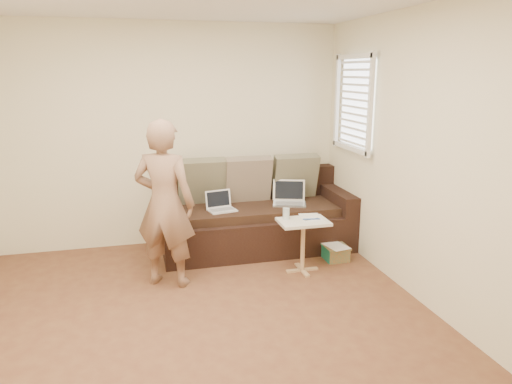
% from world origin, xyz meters
% --- Properties ---
extents(floor, '(4.50, 4.50, 0.00)m').
position_xyz_m(floor, '(0.00, 0.00, 0.00)').
color(floor, brown).
rests_on(floor, ground).
extents(wall_back, '(4.00, 0.00, 4.00)m').
position_xyz_m(wall_back, '(0.00, 2.25, 1.30)').
color(wall_back, beige).
rests_on(wall_back, ground).
extents(wall_front, '(4.00, 0.00, 4.00)m').
position_xyz_m(wall_front, '(0.00, -2.25, 1.30)').
color(wall_front, beige).
rests_on(wall_front, ground).
extents(wall_right, '(0.00, 4.50, 4.50)m').
position_xyz_m(wall_right, '(2.00, 0.00, 1.30)').
color(wall_right, beige).
rests_on(wall_right, ground).
extents(window_blinds, '(0.12, 0.88, 1.08)m').
position_xyz_m(window_blinds, '(1.95, 1.50, 1.70)').
color(window_blinds, white).
rests_on(window_blinds, wall_right).
extents(sofa, '(2.20, 0.95, 0.85)m').
position_xyz_m(sofa, '(0.90, 1.77, 0.42)').
color(sofa, black).
rests_on(sofa, ground).
extents(pillow_left, '(0.55, 0.29, 0.57)m').
position_xyz_m(pillow_left, '(0.30, 2.01, 0.79)').
color(pillow_left, '#625E48').
rests_on(pillow_left, sofa).
extents(pillow_mid, '(0.55, 0.27, 0.57)m').
position_xyz_m(pillow_mid, '(0.85, 1.97, 0.79)').
color(pillow_mid, '#746353').
rests_on(pillow_mid, sofa).
extents(pillow_right, '(0.55, 0.28, 0.57)m').
position_xyz_m(pillow_right, '(1.45, 2.00, 0.79)').
color(pillow_right, '#625E48').
rests_on(pillow_right, sofa).
extents(laptop_silver, '(0.45, 0.38, 0.25)m').
position_xyz_m(laptop_silver, '(1.29, 1.71, 0.52)').
color(laptop_silver, '#B7BABC').
rests_on(laptop_silver, sofa).
extents(laptop_white, '(0.34, 0.28, 0.22)m').
position_xyz_m(laptop_white, '(0.47, 1.65, 0.52)').
color(laptop_white, white).
rests_on(laptop_white, sofa).
extents(person, '(0.71, 0.62, 1.63)m').
position_xyz_m(person, '(-0.20, 1.03, 0.82)').
color(person, brown).
rests_on(person, ground).
extents(side_table, '(0.51, 0.35, 0.56)m').
position_xyz_m(side_table, '(1.19, 0.98, 0.28)').
color(side_table, silver).
rests_on(side_table, ground).
extents(drinking_glass, '(0.07, 0.07, 0.12)m').
position_xyz_m(drinking_glass, '(1.03, 1.06, 0.62)').
color(drinking_glass, silver).
rests_on(drinking_glass, side_table).
extents(scissors, '(0.20, 0.15, 0.02)m').
position_xyz_m(scissors, '(1.28, 0.97, 0.56)').
color(scissors, silver).
rests_on(scissors, side_table).
extents(paper_on_table, '(0.25, 0.33, 0.00)m').
position_xyz_m(paper_on_table, '(1.30, 1.05, 0.56)').
color(paper_on_table, white).
rests_on(paper_on_table, side_table).
extents(striped_box, '(0.26, 0.26, 0.17)m').
position_xyz_m(striped_box, '(1.66, 1.18, 0.08)').
color(striped_box, '#C4541D').
rests_on(striped_box, ground).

